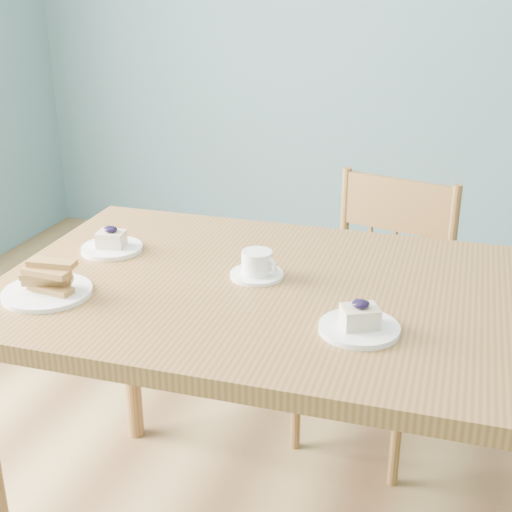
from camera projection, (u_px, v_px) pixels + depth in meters
room at (462, 78)px, 1.16m from camera, size 5.01×5.01×2.71m
dining_table at (314, 321)px, 1.70m from camera, size 1.54×0.92×0.81m
dining_chair at (375, 315)px, 2.33m from camera, size 0.49×0.47×0.90m
cheesecake_plate_near at (359, 323)px, 1.48m from camera, size 0.17×0.17×0.07m
cheesecake_plate_far at (112, 244)px, 1.90m from camera, size 0.16×0.16×0.07m
coffee_cup at (257, 266)px, 1.74m from camera, size 0.13×0.13×0.07m
biscotti_plate at (46, 284)px, 1.64m from camera, size 0.21×0.21×0.08m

